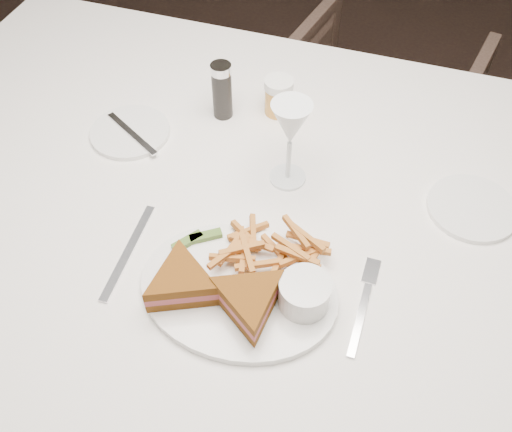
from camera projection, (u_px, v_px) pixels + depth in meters
The scene contains 4 objects.
ground at pixel (218, 284), 1.81m from camera, with size 5.00×5.00×0.00m, color black.
table at pixel (263, 319), 1.31m from camera, with size 1.63×1.09×0.75m, color white.
chair_far at pixel (371, 112), 1.89m from camera, with size 0.58×0.54×0.60m, color #49362D.
table_setting at pixel (257, 231), 0.95m from camera, with size 0.83×0.62×0.18m.
Camera 1 is at (0.44, -0.90, 1.53)m, focal length 40.00 mm.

